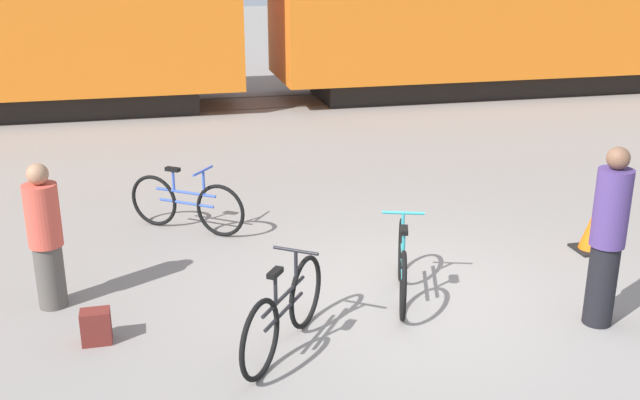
{
  "coord_description": "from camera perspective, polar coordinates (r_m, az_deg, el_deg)",
  "views": [
    {
      "loc": [
        -2.69,
        -6.87,
        3.66
      ],
      "look_at": [
        -0.97,
        0.37,
        1.1
      ],
      "focal_mm": 42.0,
      "sensor_mm": 36.0,
      "label": 1
    }
  ],
  "objects": [
    {
      "name": "ground_plane",
      "position": [
        8.23,
        7.26,
        -7.58
      ],
      "size": [
        80.0,
        80.0,
        0.0
      ],
      "primitive_type": "plane",
      "color": "gray"
    },
    {
      "name": "rail_near",
      "position": [
        17.63,
        -4.3,
        6.98
      ],
      "size": [
        65.43,
        0.07,
        0.01
      ],
      "primitive_type": "cube",
      "color": "#4C4238",
      "rests_on": "ground_plane"
    },
    {
      "name": "rail_far",
      "position": [
        19.02,
        -5.0,
        7.85
      ],
      "size": [
        65.43,
        0.07,
        0.01
      ],
      "primitive_type": "cube",
      "color": "#4C4238",
      "rests_on": "ground_plane"
    },
    {
      "name": "bicycle_blue",
      "position": [
        10.09,
        -10.14,
        -0.3
      ],
      "size": [
        1.44,
        1.07,
        0.89
      ],
      "color": "black",
      "rests_on": "ground_plane"
    },
    {
      "name": "bicycle_teal",
      "position": [
        8.12,
        6.28,
        -4.94
      ],
      "size": [
        0.59,
        1.61,
        0.9
      ],
      "color": "black",
      "rests_on": "ground_plane"
    },
    {
      "name": "bicycle_black",
      "position": [
        7.07,
        -2.74,
        -8.55
      ],
      "size": [
        1.06,
        1.47,
        0.92
      ],
      "color": "black",
      "rests_on": "ground_plane"
    },
    {
      "name": "person_in_red",
      "position": [
        8.23,
        -20.19,
        -2.68
      ],
      "size": [
        0.35,
        0.35,
        1.58
      ],
      "rotation": [
        0.0,
        0.0,
        1.1
      ],
      "color": "#514C47",
      "rests_on": "ground_plane"
    },
    {
      "name": "person_in_purple",
      "position": [
        7.84,
        21.07,
        -2.68
      ],
      "size": [
        0.34,
        0.34,
        1.85
      ],
      "rotation": [
        0.0,
        0.0,
        0.52
      ],
      "color": "black",
      "rests_on": "ground_plane"
    },
    {
      "name": "backpack",
      "position": [
        7.6,
        -16.69,
        -9.23
      ],
      "size": [
        0.28,
        0.2,
        0.34
      ],
      "color": "maroon",
      "rests_on": "ground_plane"
    },
    {
      "name": "traffic_cone",
      "position": [
        9.94,
        20.04,
        -2.26
      ],
      "size": [
        0.4,
        0.4,
        0.55
      ],
      "color": "black",
      "rests_on": "ground_plane"
    }
  ]
}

